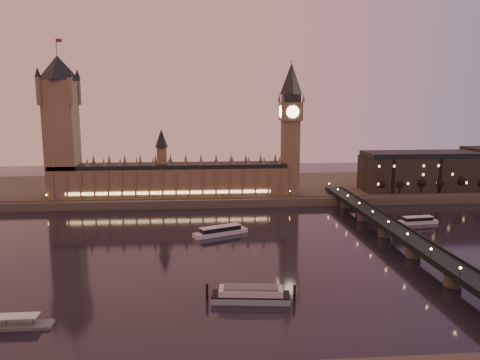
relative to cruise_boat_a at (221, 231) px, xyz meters
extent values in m
plane|color=black|center=(4.84, -29.63, -2.36)|extent=(700.00, 700.00, 0.00)
cube|color=#423D35|center=(34.84, 135.37, 0.64)|extent=(560.00, 130.00, 6.00)
cube|color=brown|center=(-35.16, 91.37, 14.64)|extent=(180.00, 26.00, 22.00)
cube|color=black|center=(-35.16, 91.37, 27.24)|extent=(180.00, 22.00, 3.20)
cube|color=#FFCC7F|center=(-35.16, 77.87, 8.64)|extent=(153.00, 0.25, 2.20)
cube|color=brown|center=(-115.16, 91.37, 47.64)|extent=(22.00, 22.00, 88.00)
cone|color=black|center=(-115.16, 91.37, 100.64)|extent=(31.68, 31.68, 18.00)
cylinder|color=black|center=(-115.16, 91.37, 115.64)|extent=(0.44, 0.44, 12.00)
cube|color=maroon|center=(-112.96, 91.37, 120.14)|extent=(4.00, 0.15, 2.50)
cube|color=brown|center=(58.84, 91.37, 32.64)|extent=(13.00, 13.00, 58.00)
cube|color=brown|center=(58.84, 91.37, 68.64)|extent=(16.00, 16.00, 14.00)
cylinder|color=#FFEAA5|center=(58.84, 83.19, 68.64)|extent=(9.60, 0.35, 9.60)
cylinder|color=#FFEAA5|center=(50.66, 91.37, 68.64)|extent=(0.35, 9.60, 9.60)
cube|color=black|center=(58.84, 91.37, 78.64)|extent=(13.00, 13.00, 6.00)
cone|color=black|center=(58.84, 91.37, 93.64)|extent=(17.68, 17.68, 24.00)
sphere|color=gold|center=(58.84, 91.37, 106.64)|extent=(2.00, 2.00, 2.00)
cube|color=black|center=(96.84, -29.63, 5.64)|extent=(13.00, 260.00, 2.00)
cube|color=black|center=(90.54, -29.63, 7.14)|extent=(0.60, 260.00, 1.00)
cube|color=black|center=(103.14, -29.63, 7.14)|extent=(0.60, 260.00, 1.00)
cube|color=black|center=(176.84, 97.37, 17.64)|extent=(110.00, 36.00, 28.00)
cube|color=black|center=(176.84, 97.37, 33.64)|extent=(108.00, 34.00, 4.00)
cylinder|color=black|center=(130.14, 79.37, 8.25)|extent=(0.70, 0.70, 9.22)
sphere|color=black|center=(130.14, 79.37, 13.06)|extent=(6.15, 6.15, 6.15)
cylinder|color=black|center=(146.12, 79.37, 8.25)|extent=(0.70, 0.70, 9.22)
sphere|color=black|center=(146.12, 79.37, 13.06)|extent=(6.15, 6.15, 6.15)
cylinder|color=black|center=(162.10, 79.37, 8.25)|extent=(0.70, 0.70, 9.22)
sphere|color=black|center=(162.10, 79.37, 13.06)|extent=(6.15, 6.15, 6.15)
cylinder|color=black|center=(178.08, 79.37, 8.25)|extent=(0.70, 0.70, 9.22)
sphere|color=black|center=(178.08, 79.37, 13.06)|extent=(6.15, 6.15, 6.15)
cylinder|color=black|center=(194.06, 79.37, 8.25)|extent=(0.70, 0.70, 9.22)
sphere|color=black|center=(194.06, 79.37, 13.06)|extent=(6.15, 6.15, 6.15)
cylinder|color=black|center=(210.04, 79.37, 8.25)|extent=(0.70, 0.70, 9.22)
sphere|color=black|center=(210.04, 79.37, 13.06)|extent=(6.15, 6.15, 6.15)
cube|color=silver|center=(0.00, 0.00, -1.13)|extent=(33.61, 20.19, 2.46)
cube|color=black|center=(0.00, 0.00, 1.33)|extent=(25.11, 15.47, 2.46)
cube|color=silver|center=(0.00, 0.00, 2.78)|extent=(25.84, 16.01, 0.45)
cube|color=silver|center=(129.51, 15.40, -1.27)|extent=(26.36, 9.26, 2.18)
cube|color=black|center=(129.51, 15.40, 0.91)|extent=(19.56, 7.37, 2.18)
cube|color=silver|center=(129.51, 15.40, 2.20)|extent=(20.10, 7.68, 0.40)
cube|color=#8199A4|center=(8.11, -95.23, -1.10)|extent=(31.91, 12.26, 2.53)
cube|color=black|center=(8.11, -95.23, 0.41)|extent=(31.91, 12.26, 0.49)
cube|color=silver|center=(8.11, -95.23, 1.91)|extent=(26.01, 10.62, 2.53)
cube|color=#595B5E|center=(8.11, -95.23, 3.52)|extent=(22.03, 9.21, 0.68)
cylinder|color=black|center=(-9.27, -92.22, 0.94)|extent=(1.07, 1.07, 6.61)
cylinder|color=black|center=(25.50, -96.23, 0.94)|extent=(1.07, 1.07, 6.61)
camera|label=1|loc=(-10.74, -270.24, 76.41)|focal=35.00mm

